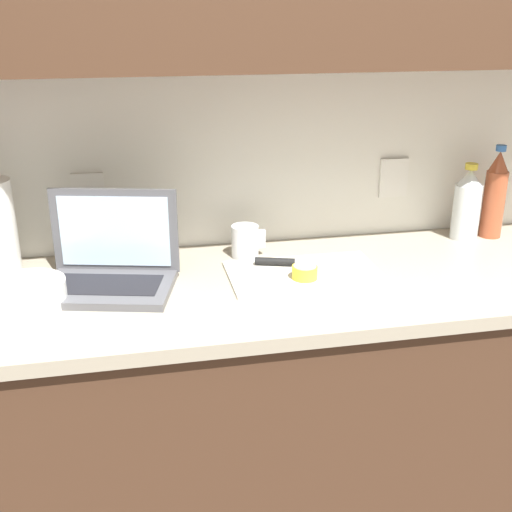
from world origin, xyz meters
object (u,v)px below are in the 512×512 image
Objects in this scene: cutting_board at (304,274)px; measuring_cup at (245,241)px; laptop at (111,264)px; bottle_green_soda at (495,195)px; lemon_half_cut at (305,272)px; knife at (290,263)px; bottle_oil_tall at (467,205)px; bowl_white at (28,294)px.

measuring_cup is (-0.13, 0.17, 0.04)m from cutting_board.
bottle_green_soda is at bearing 21.56° from laptop.
laptop is 5.48× the size of lemon_half_cut.
bottle_green_soda reaches higher than cutting_board.
bottle_green_soda is (0.68, 0.14, 0.12)m from knife.
laptop is at bearing -160.54° from measuring_cup.
laptop is 0.50m from lemon_half_cut.
bottle_oil_tall reaches higher than bowl_white.
bottle_oil_tall is at bearing 18.37° from cutting_board.
bowl_white reaches higher than cutting_board.
laptop is at bearing 175.97° from cutting_board.
cutting_board is at bearing -52.50° from measuring_cup.
knife is at bearing 16.04° from laptop.
knife is at bearing 8.62° from bowl_white.
knife is (0.48, 0.02, -0.04)m from laptop.
bowl_white is at bearing -175.91° from cutting_board.
cutting_board is at bearing -44.44° from knife.
bottle_green_soda is at bearing 15.98° from cutting_board.
bottle_green_soda is at bearing 28.74° from knife.
lemon_half_cut is at bearing -62.04° from knife.
cutting_board is 0.69m from bottle_green_soda.
cutting_board is 6.02× the size of lemon_half_cut.
bottle_oil_tall is at bearing 21.53° from lemon_half_cut.
bottle_oil_tall is at bearing 1.62° from measuring_cup.
laptop is 1.29× the size of bottle_green_soda.
measuring_cup is at bearing 20.91° from bowl_white.
lemon_half_cut is 0.37× the size of bowl_white.
measuring_cup is at bearing 148.56° from knife.
knife is 1.23× the size of bottle_oil_tall.
laptop is at bearing 23.61° from bowl_white.
measuring_cup is at bearing -178.38° from bottle_oil_tall.
measuring_cup reaches higher than knife.
bottle_green_soda is at bearing -0.00° from bottle_oil_tall.
cutting_board is (0.50, -0.04, -0.05)m from laptop.
laptop is 1.17m from bottle_green_soda.
knife is 1.61× the size of bowl_white.
cutting_board is at bearing -164.02° from bottle_green_soda.
bottle_green_soda reaches higher than laptop.
cutting_board is 4.17× the size of measuring_cup.
bowl_white is at bearing -153.90° from knife.
bottle_oil_tall is 2.42× the size of measuring_cup.
cutting_board is 0.70m from bowl_white.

